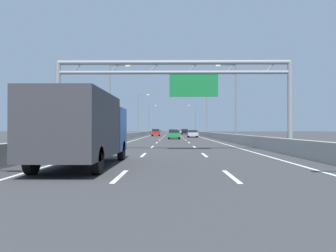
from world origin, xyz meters
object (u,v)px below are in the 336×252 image
at_px(streetlamp_right_mid, 234,97).
at_px(box_truck, 83,127).
at_px(black_car, 185,132).
at_px(streetlamp_right_distant, 195,117).
at_px(red_car, 156,132).
at_px(streetlamp_left_mid, 112,97).
at_px(sign_gantry, 176,82).
at_px(streetlamp_left_far, 139,112).
at_px(streetlamp_right_far, 206,112).
at_px(white_car, 183,131).
at_px(yellow_car, 173,133).
at_px(green_car, 174,134).
at_px(blue_car, 172,132).
at_px(streetlamp_left_distant, 150,117).
at_px(silver_car, 193,134).

distance_m(streetlamp_right_mid, box_truck, 29.95).
bearing_deg(black_car, box_truck, -95.06).
bearing_deg(streetlamp_right_distant, red_car, -107.31).
height_order(streetlamp_left_mid, streetlamp_right_mid, same).
relative_size(sign_gantry, streetlamp_left_far, 1.75).
bearing_deg(streetlamp_right_far, white_car, 95.15).
distance_m(streetlamp_right_far, yellow_car, 15.61).
height_order(streetlamp_left_far, green_car, streetlamp_left_far).
relative_size(sign_gantry, yellow_car, 3.94).
bearing_deg(blue_car, white_car, 76.89).
height_order(white_car, box_truck, box_truck).
bearing_deg(box_truck, white_car, 85.94).
bearing_deg(blue_car, red_car, -97.62).
bearing_deg(box_truck, streetlamp_left_distant, 92.20).
xyz_separation_m(sign_gantry, blue_car, (-0.37, 77.68, -4.11)).
relative_size(streetlamp_left_mid, blue_car, 2.19).
bearing_deg(streetlamp_right_mid, streetlamp_left_mid, 180.00).
xyz_separation_m(streetlamp_right_distant, black_car, (-3.98, -15.93, -4.61)).
relative_size(streetlamp_right_far, white_car, 2.17).
distance_m(streetlamp_right_mid, green_car, 14.37).
xyz_separation_m(blue_car, white_car, (3.88, 16.64, -0.02)).
relative_size(streetlamp_left_far, yellow_car, 2.25).
bearing_deg(red_car, blue_car, 82.38).
xyz_separation_m(streetlamp_left_distant, box_truck, (3.74, -97.31, -3.78)).
bearing_deg(streetlamp_left_mid, white_car, 81.74).
bearing_deg(yellow_car, red_car, 107.75).
relative_size(streetlamp_left_distant, streetlamp_right_distant, 1.00).
distance_m(sign_gantry, blue_car, 77.79).
xyz_separation_m(streetlamp_left_distant, black_car, (10.96, -15.93, -4.61)).
relative_size(blue_car, red_car, 0.94).
xyz_separation_m(red_car, yellow_car, (3.87, -12.08, -0.05)).
relative_size(sign_gantry, white_car, 3.80).
height_order(black_car, white_car, black_car).
relative_size(streetlamp_left_mid, silver_car, 2.16).
height_order(sign_gantry, green_car, sign_gantry).
xyz_separation_m(red_car, green_car, (3.92, -22.49, -0.07)).
height_order(streetlamp_left_mid, red_car, streetlamp_left_mid).
distance_m(sign_gantry, streetlamp_left_mid, 19.08).
height_order(streetlamp_left_mid, streetlamp_right_far, same).
bearing_deg(streetlamp_left_far, white_car, 75.12).
height_order(streetlamp_left_mid, streetlamp_left_far, same).
height_order(black_car, red_car, black_car).
bearing_deg(streetlamp_right_mid, box_truck, -112.12).
bearing_deg(streetlamp_right_far, green_car, -107.20).
bearing_deg(red_car, streetlamp_right_mid, -71.82).
xyz_separation_m(streetlamp_left_far, box_truck, (3.74, -62.42, -3.78)).
bearing_deg(sign_gantry, streetlamp_left_far, 98.31).
bearing_deg(streetlamp_right_mid, streetlamp_left_distant, 102.08).
bearing_deg(streetlamp_left_distant, streetlamp_right_distant, 0.00).
bearing_deg(green_car, sign_gantry, -90.08).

